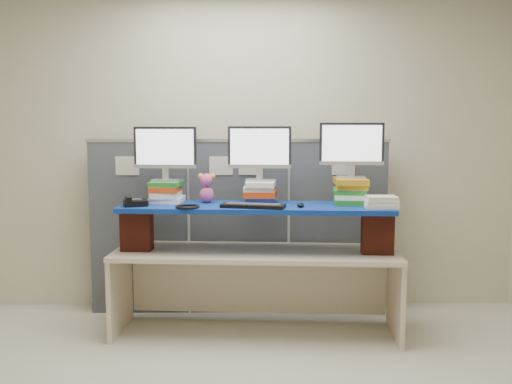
{
  "coord_description": "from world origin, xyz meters",
  "views": [
    {
      "loc": [
        0.08,
        -3.11,
        1.66
      ],
      "look_at": [
        0.14,
        1.24,
        1.13
      ],
      "focal_mm": 40.0,
      "sensor_mm": 36.0,
      "label": 1
    }
  ],
  "objects_px": {
    "monitor_right": "(352,147)",
    "keyboard": "(253,206)",
    "monitor_center": "(260,150)",
    "desk": "(256,267)",
    "desk_phone": "(135,202)",
    "monitor_left": "(165,150)",
    "blue_board": "(256,207)"
  },
  "relations": [
    {
      "from": "blue_board",
      "to": "keyboard",
      "type": "distance_m",
      "value": 0.15
    },
    {
      "from": "monitor_left",
      "to": "keyboard",
      "type": "bearing_deg",
      "value": -20.17
    },
    {
      "from": "desk",
      "to": "blue_board",
      "type": "relative_size",
      "value": 1.08
    },
    {
      "from": "desk",
      "to": "keyboard",
      "type": "xyz_separation_m",
      "value": [
        -0.02,
        -0.14,
        0.51
      ]
    },
    {
      "from": "desk",
      "to": "desk_phone",
      "type": "xyz_separation_m",
      "value": [
        -0.93,
        -0.04,
        0.52
      ]
    },
    {
      "from": "blue_board",
      "to": "keyboard",
      "type": "relative_size",
      "value": 4.18
    },
    {
      "from": "blue_board",
      "to": "monitor_center",
      "type": "height_order",
      "value": "monitor_center"
    },
    {
      "from": "blue_board",
      "to": "monitor_center",
      "type": "relative_size",
      "value": 4.19
    },
    {
      "from": "monitor_left",
      "to": "desk_phone",
      "type": "relative_size",
      "value": 2.31
    },
    {
      "from": "monitor_center",
      "to": "keyboard",
      "type": "xyz_separation_m",
      "value": [
        -0.05,
        -0.26,
        -0.4
      ]
    },
    {
      "from": "monitor_center",
      "to": "keyboard",
      "type": "distance_m",
      "value": 0.48
    },
    {
      "from": "monitor_left",
      "to": "monitor_center",
      "type": "distance_m",
      "value": 0.75
    },
    {
      "from": "monitor_left",
      "to": "monitor_right",
      "type": "distance_m",
      "value": 1.46
    },
    {
      "from": "monitor_right",
      "to": "blue_board",
      "type": "bearing_deg",
      "value": -170.87
    },
    {
      "from": "monitor_left",
      "to": "monitor_right",
      "type": "bearing_deg",
      "value": -0.0
    },
    {
      "from": "desk",
      "to": "keyboard",
      "type": "height_order",
      "value": "keyboard"
    },
    {
      "from": "blue_board",
      "to": "monitor_center",
      "type": "xyz_separation_m",
      "value": [
        0.03,
        0.12,
        0.44
      ]
    },
    {
      "from": "monitor_right",
      "to": "keyboard",
      "type": "bearing_deg",
      "value": -160.77
    },
    {
      "from": "desk",
      "to": "keyboard",
      "type": "distance_m",
      "value": 0.53
    },
    {
      "from": "blue_board",
      "to": "desk_phone",
      "type": "bearing_deg",
      "value": -173.29
    },
    {
      "from": "keyboard",
      "to": "monitor_left",
      "type": "bearing_deg",
      "value": 169.26
    },
    {
      "from": "desk",
      "to": "desk_phone",
      "type": "height_order",
      "value": "desk_phone"
    },
    {
      "from": "monitor_center",
      "to": "monitor_right",
      "type": "bearing_deg",
      "value": -0.0
    },
    {
      "from": "desk",
      "to": "monitor_right",
      "type": "relative_size",
      "value": 4.53
    },
    {
      "from": "monitor_center",
      "to": "desk_phone",
      "type": "bearing_deg",
      "value": -166.48
    },
    {
      "from": "monitor_left",
      "to": "desk_phone",
      "type": "xyz_separation_m",
      "value": [
        -0.21,
        -0.21,
        -0.39
      ]
    },
    {
      "from": "desk",
      "to": "desk_phone",
      "type": "relative_size",
      "value": 10.48
    },
    {
      "from": "monitor_left",
      "to": "keyboard",
      "type": "height_order",
      "value": "monitor_left"
    },
    {
      "from": "monitor_right",
      "to": "keyboard",
      "type": "height_order",
      "value": "monitor_right"
    },
    {
      "from": "desk",
      "to": "monitor_left",
      "type": "bearing_deg",
      "value": 170.74
    },
    {
      "from": "blue_board",
      "to": "desk_phone",
      "type": "height_order",
      "value": "desk_phone"
    },
    {
      "from": "blue_board",
      "to": "keyboard",
      "type": "xyz_separation_m",
      "value": [
        -0.02,
        -0.14,
        0.03
      ]
    }
  ]
}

